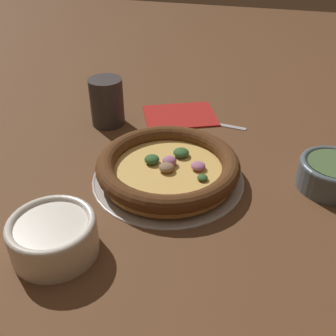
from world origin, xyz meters
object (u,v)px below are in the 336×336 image
object	(u,v)px
bowl_near	(53,235)
drinking_cup	(107,102)
fork	(205,122)
pizza	(168,167)
bowl_far	(333,173)
napkin	(180,115)
pizza_tray	(168,177)

from	to	relation	value
bowl_near	drinking_cup	xyz separation A→B (m)	(0.09, -0.40, 0.02)
bowl_near	fork	xyz separation A→B (m)	(-0.13, -0.47, -0.03)
pizza	fork	bearing A→B (deg)	-95.15
bowl_far	fork	xyz separation A→B (m)	(0.27, -0.19, -0.03)
pizza	drinking_cup	distance (m)	0.26
pizza	napkin	distance (m)	0.26
bowl_near	fork	world-z (taller)	bowl_near
drinking_cup	napkin	bearing A→B (deg)	-152.28
pizza_tray	drinking_cup	distance (m)	0.27
pizza	bowl_near	distance (m)	0.25
napkin	fork	distance (m)	0.07
pizza_tray	napkin	distance (m)	0.26
pizza	bowl_far	size ratio (longest dim) A/B	2.17
fork	pizza	bearing A→B (deg)	91.28
drinking_cup	fork	bearing A→B (deg)	-162.98
pizza	fork	distance (m)	0.24
napkin	fork	world-z (taller)	napkin
drinking_cup	napkin	distance (m)	0.18
napkin	bowl_near	bearing A→B (deg)	82.10
pizza	fork	xyz separation A→B (m)	(-0.02, -0.24, -0.02)
pizza_tray	pizza	bearing A→B (deg)	-120.92
bowl_near	napkin	size ratio (longest dim) A/B	0.61
pizza	fork	world-z (taller)	pizza
pizza_tray	napkin	size ratio (longest dim) A/B	1.37
bowl_far	fork	world-z (taller)	bowl_far
pizza_tray	bowl_near	distance (m)	0.25
pizza	bowl_far	distance (m)	0.30
napkin	bowl_far	bearing A→B (deg)	149.20
bowl_near	napkin	xyz separation A→B (m)	(-0.07, -0.48, -0.03)
bowl_near	drinking_cup	world-z (taller)	drinking_cup
napkin	fork	size ratio (longest dim) A/B	1.19
bowl_near	drinking_cup	size ratio (longest dim) A/B	1.18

